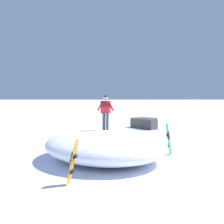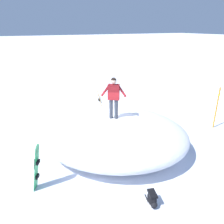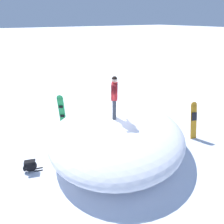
% 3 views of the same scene
% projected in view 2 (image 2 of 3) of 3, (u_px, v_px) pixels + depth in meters
% --- Properties ---
extents(ground, '(240.00, 240.00, 0.00)m').
position_uv_depth(ground, '(107.00, 148.00, 9.22)').
color(ground, white).
extents(snow_mound, '(7.88, 7.93, 1.42)m').
position_uv_depth(snow_mound, '(113.00, 133.00, 8.98)').
color(snow_mound, white).
rests_on(snow_mound, ground).
extents(snowboarder_standing, '(0.64, 0.85, 1.62)m').
position_uv_depth(snowboarder_standing, '(114.00, 95.00, 8.26)').
color(snowboarder_standing, '#333842').
rests_on(snowboarder_standing, snow_mound).
extents(snowboard_primary_upright, '(0.40, 0.39, 1.61)m').
position_uv_depth(snowboard_primary_upright, '(37.00, 167.00, 6.63)').
color(snowboard_primary_upright, '#1E8C47').
rests_on(snowboard_primary_upright, ground).
extents(snowboard_secondary_upright, '(0.40, 0.46, 1.62)m').
position_uv_depth(snowboard_secondary_upright, '(100.00, 103.00, 12.13)').
color(snowboard_secondary_upright, orange).
rests_on(snowboard_secondary_upright, ground).
extents(backpack_near, '(0.67, 0.38, 0.43)m').
position_uv_depth(backpack_near, '(152.00, 199.00, 6.23)').
color(backpack_near, black).
rests_on(backpack_near, ground).
extents(trail_marker_pole, '(0.10, 0.10, 2.10)m').
position_uv_depth(trail_marker_pole, '(217.00, 107.00, 10.71)').
color(trail_marker_pole, orange).
rests_on(trail_marker_pole, ground).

